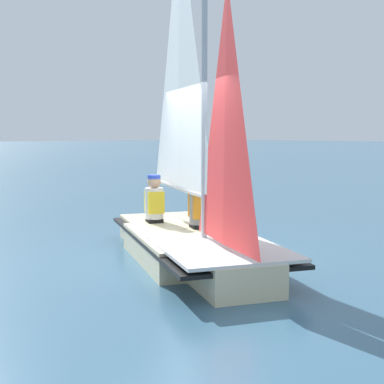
{
  "coord_description": "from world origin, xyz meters",
  "views": [
    {
      "loc": [
        5.28,
        5.48,
        1.81
      ],
      "look_at": [
        0.0,
        0.0,
        0.99
      ],
      "focal_mm": 50.0,
      "sensor_mm": 36.0,
      "label": 1
    }
  ],
  "objects": [
    {
      "name": "ground_plane",
      "position": [
        0.0,
        0.0,
        0.0
      ],
      "size": [
        260.0,
        260.0,
        0.0
      ],
      "primitive_type": "plane",
      "color": "#38607A"
    },
    {
      "name": "sailboat_main",
      "position": [
        -0.02,
        -0.03,
        0.72
      ],
      "size": [
        3.24,
        4.42,
        5.2
      ],
      "rotation": [
        0.0,
        0.0,
        1.12
      ],
      "color": "beige",
      "rests_on": "ground_plane"
    },
    {
      "name": "sailor_helm",
      "position": [
        -0.38,
        -0.24,
        0.62
      ],
      "size": [
        0.4,
        0.42,
        1.16
      ],
      "rotation": [
        0.0,
        0.0,
        1.12
      ],
      "color": "black",
      "rests_on": "ground_plane"
    },
    {
      "name": "sailor_crew",
      "position": [
        -0.24,
        -1.13,
        0.63
      ],
      "size": [
        0.4,
        0.42,
        1.16
      ],
      "rotation": [
        0.0,
        0.0,
        1.12
      ],
      "color": "black",
      "rests_on": "ground_plane"
    }
  ]
}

